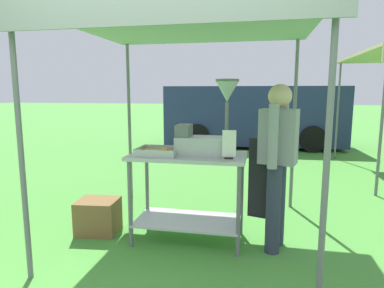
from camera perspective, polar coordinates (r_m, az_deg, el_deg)
name	(u,v)px	position (r m, az deg, el deg)	size (l,w,h in m)	color
ground_plane	(230,155)	(8.28, 6.44, -1.90)	(70.00, 70.00, 0.00)	#478E38
stall_canopy	(190,28)	(3.48, -0.35, 19.18)	(2.48, 2.45, 2.25)	slate
donut_cart	(188,180)	(3.44, -0.67, -6.14)	(1.17, 0.62, 0.91)	#B7B7BC
donut_tray	(158,152)	(3.38, -5.80, -1.38)	(0.41, 0.34, 0.07)	#B7B7BC
donut_fryer	(208,131)	(3.32, 2.76, 2.21)	(0.61, 0.28, 0.74)	#B7B7BC
menu_sign	(229,146)	(3.15, 6.34, -0.42)	(0.13, 0.05, 0.27)	black
vendor	(277,159)	(3.30, 14.26, -2.46)	(0.47, 0.54, 1.61)	#2D3347
supply_crate	(98,216)	(3.91, -15.67, -11.74)	(0.47, 0.41, 0.37)	brown
van_navy	(253,115)	(9.85, 10.30, 4.87)	(4.93, 2.27, 1.69)	navy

